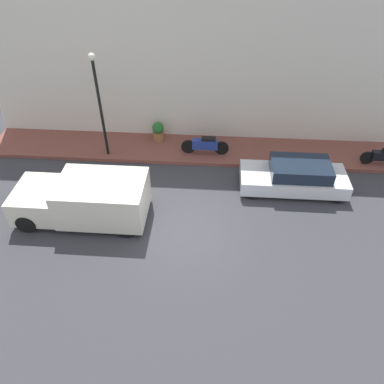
# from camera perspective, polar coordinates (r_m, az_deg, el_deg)

# --- Properties ---
(ground_plane) EXTENTS (60.00, 60.00, 0.00)m
(ground_plane) POSITION_cam_1_polar(r_m,az_deg,el_deg) (13.41, -1.37, -5.64)
(ground_plane) COLOR #38383D
(sidewalk) EXTENTS (2.27, 18.61, 0.16)m
(sidewalk) POSITION_cam_1_polar(r_m,az_deg,el_deg) (17.24, 0.13, 6.49)
(sidewalk) COLOR brown
(sidewalk) RESTS_ON ground_plane
(building_facade) EXTENTS (0.30, 18.61, 7.28)m
(building_facade) POSITION_cam_1_polar(r_m,az_deg,el_deg) (16.76, 0.47, 19.18)
(building_facade) COLOR silver
(building_facade) RESTS_ON ground_plane
(parked_car) EXTENTS (1.69, 4.14, 1.25)m
(parked_car) POSITION_cam_1_polar(r_m,az_deg,el_deg) (15.28, 15.41, 2.29)
(parked_car) COLOR silver
(parked_car) RESTS_ON ground_plane
(delivery_van) EXTENTS (2.07, 4.71, 1.61)m
(delivery_van) POSITION_cam_1_polar(r_m,az_deg,el_deg) (13.89, -16.20, -0.99)
(delivery_van) COLOR silver
(delivery_van) RESTS_ON ground_plane
(motorcycle_blue) EXTENTS (0.30, 2.10, 0.82)m
(motorcycle_blue) POSITION_cam_1_polar(r_m,az_deg,el_deg) (16.61, 2.03, 7.20)
(motorcycle_blue) COLOR navy
(motorcycle_blue) RESTS_ON sidewalk
(streetlamp) EXTENTS (0.29, 0.29, 4.49)m
(streetlamp) POSITION_cam_1_polar(r_m,az_deg,el_deg) (15.91, -14.06, 13.97)
(streetlamp) COLOR black
(streetlamp) RESTS_ON sidewalk
(potted_plant) EXTENTS (0.53, 0.53, 0.89)m
(potted_plant) POSITION_cam_1_polar(r_m,az_deg,el_deg) (17.67, -5.18, 9.21)
(potted_plant) COLOR brown
(potted_plant) RESTS_ON sidewalk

